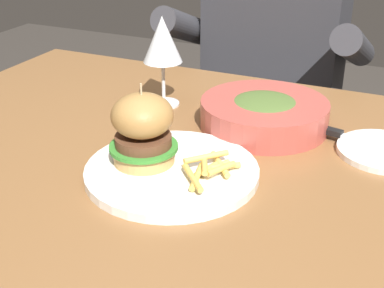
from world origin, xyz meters
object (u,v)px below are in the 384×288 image
object	(u,v)px
burger_sandwich	(143,129)
wine_glass	(162,41)
main_plate	(172,171)
table_knife	(355,139)
diner_person	(270,105)
soup_bowl	(264,113)
bread_plate	(384,151)

from	to	relation	value
burger_sandwich	wine_glass	bearing A→B (deg)	110.58
main_plate	table_knife	bearing A→B (deg)	42.64
main_plate	diner_person	bearing A→B (deg)	94.68
main_plate	table_knife	world-z (taller)	table_knife
table_knife	diner_person	world-z (taller)	diner_person
main_plate	burger_sandwich	xyz separation A→B (m)	(-0.05, 0.00, 0.06)
table_knife	soup_bowl	world-z (taller)	soup_bowl
bread_plate	table_knife	xyz separation A→B (m)	(-0.05, 0.01, 0.01)
burger_sandwich	soup_bowl	xyz separation A→B (m)	(0.12, 0.23, -0.04)
wine_glass	bread_plate	distance (m)	0.45
burger_sandwich	soup_bowl	distance (m)	0.26
wine_glass	soup_bowl	distance (m)	0.24
burger_sandwich	table_knife	distance (m)	0.36
table_knife	diner_person	bearing A→B (deg)	118.89
bread_plate	table_knife	world-z (taller)	table_knife
wine_glass	main_plate	bearing A→B (deg)	-60.56
wine_glass	soup_bowl	size ratio (longest dim) A/B	0.77
main_plate	burger_sandwich	world-z (taller)	burger_sandwich
wine_glass	soup_bowl	xyz separation A→B (m)	(0.22, -0.02, -0.10)
soup_bowl	diner_person	world-z (taller)	diner_person
wine_glass	burger_sandwich	bearing A→B (deg)	-69.42
burger_sandwich	wine_glass	xyz separation A→B (m)	(-0.09, 0.25, 0.06)
bread_plate	diner_person	world-z (taller)	diner_person
burger_sandwich	main_plate	bearing A→B (deg)	-0.16
main_plate	diner_person	distance (m)	0.79
burger_sandwich	wine_glass	world-z (taller)	wine_glass
wine_glass	table_knife	xyz separation A→B (m)	(0.38, -0.03, -0.12)
bread_plate	soup_bowl	distance (m)	0.22
burger_sandwich	table_knife	size ratio (longest dim) A/B	0.62
diner_person	bread_plate	bearing A→B (deg)	-57.80
main_plate	diner_person	xyz separation A→B (m)	(-0.06, 0.76, -0.18)
main_plate	table_knife	size ratio (longest dim) A/B	1.29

